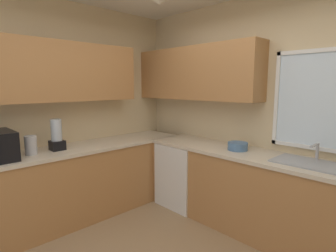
# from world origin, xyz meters

# --- Properties ---
(room_shell) EXTENTS (4.00, 3.48, 2.74)m
(room_shell) POSITION_xyz_m (-0.37, 0.47, 1.79)
(room_shell) COLOR beige
(room_shell) RESTS_ON ground_plane
(counter_run_left) EXTENTS (0.65, 3.09, 0.90)m
(counter_run_left) POSITION_xyz_m (-1.63, 0.00, 0.45)
(counter_run_left) COLOR #AD7542
(counter_run_left) RESTS_ON ground_plane
(counter_run_back) EXTENTS (3.09, 0.65, 0.90)m
(counter_run_back) POSITION_xyz_m (0.21, 1.37, 0.45)
(counter_run_back) COLOR #AD7542
(counter_run_back) RESTS_ON ground_plane
(dishwasher) EXTENTS (0.60, 0.60, 0.86)m
(dishwasher) POSITION_xyz_m (-0.97, 1.34, 0.43)
(dishwasher) COLOR white
(dishwasher) RESTS_ON ground_plane
(kettle) EXTENTS (0.12, 0.12, 0.21)m
(kettle) POSITION_xyz_m (-1.61, -0.42, 1.00)
(kettle) COLOR #B7B7BC
(kettle) RESTS_ON counter_run_left
(sink_assembly) EXTENTS (0.66, 0.40, 0.19)m
(sink_assembly) POSITION_xyz_m (0.62, 1.38, 0.91)
(sink_assembly) COLOR #9EA0A5
(sink_assembly) RESTS_ON counter_run_back
(bowl) EXTENTS (0.23, 0.23, 0.09)m
(bowl) POSITION_xyz_m (-0.18, 1.37, 0.95)
(bowl) COLOR #4C7099
(bowl) RESTS_ON counter_run_back
(blender_appliance) EXTENTS (0.15, 0.15, 0.36)m
(blender_appliance) POSITION_xyz_m (-1.63, -0.13, 1.06)
(blender_appliance) COLOR black
(blender_appliance) RESTS_ON counter_run_left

